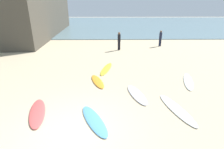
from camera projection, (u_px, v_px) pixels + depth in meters
name	position (u px, v px, depth m)	size (l,w,h in m)	color
ground_plane	(73.00, 130.00, 6.14)	(120.00, 120.00, 0.00)	#C6B28E
ocean_water	(104.00, 23.00, 40.41)	(120.00, 40.00, 0.08)	slate
surfboard_0	(188.00, 81.00, 9.99)	(0.49, 2.48, 0.07)	white
surfboard_1	(98.00, 81.00, 9.97)	(0.50, 1.99, 0.07)	orange
surfboard_2	(177.00, 109.00, 7.33)	(0.54, 2.54, 0.06)	silver
surfboard_3	(94.00, 120.00, 6.62)	(0.56, 2.17, 0.07)	#5097D2
surfboard_4	(106.00, 69.00, 11.93)	(0.49, 2.57, 0.06)	yellow
surfboard_5	(37.00, 112.00, 7.09)	(0.60, 2.19, 0.07)	#E45451
surfboard_6	(137.00, 94.00, 8.51)	(0.56, 2.08, 0.08)	white
beachgoer_near	(119.00, 40.00, 16.60)	(0.39, 0.39, 1.69)	black
beachgoer_mid	(160.00, 38.00, 18.18)	(0.39, 0.39, 1.62)	#191E33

